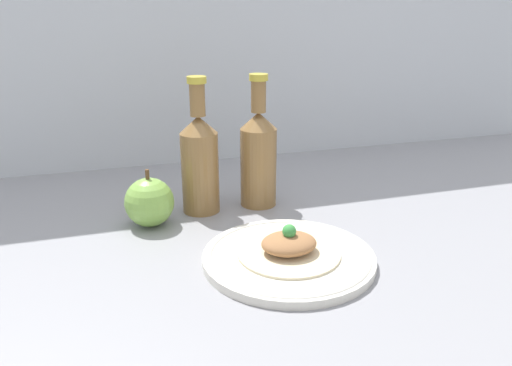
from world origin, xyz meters
The scene contains 6 objects.
ground_plane centered at (0.00, 0.00, -2.00)cm, with size 180.00×110.00×4.00cm, color gray.
plate centered at (-6.19, -4.38, 0.83)cm, with size 26.41×26.41×1.57cm.
plated_food centered at (-6.19, -4.38, 2.62)cm, with size 15.76×15.76×4.91cm.
cider_bottle_left centered at (-14.89, 19.74, 10.00)cm, with size 7.01×7.01×25.42cm.
cider_bottle_right centered at (-3.47, 19.74, 10.00)cm, with size 7.01×7.01×25.42cm.
apple centered at (-24.90, 15.79, 4.37)cm, with size 8.73×8.73×10.40cm.
Camera 1 is at (-31.06, -67.91, 36.95)cm, focal length 35.00 mm.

